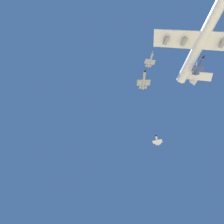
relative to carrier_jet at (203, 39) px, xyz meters
The scene contains 5 objects.
carrier_jet is the anchor object (origin of this frame).
chase_jet_lead 86.62m from the carrier_jet, 152.73° to the right, with size 15.22×8.16×4.00m.
chase_jet_left_wing 44.94m from the carrier_jet, 99.42° to the right, with size 15.31×8.84×4.00m.
chase_jet_trailing 16.77m from the carrier_jet, 163.12° to the right, with size 15.09×9.06×4.00m.
chase_jet_high_escort 46.66m from the carrier_jet, 125.08° to the right, with size 14.88×9.58×4.00m.
Camera 1 is at (46.54, 70.22, 2.72)m, focal length 36.05 mm.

